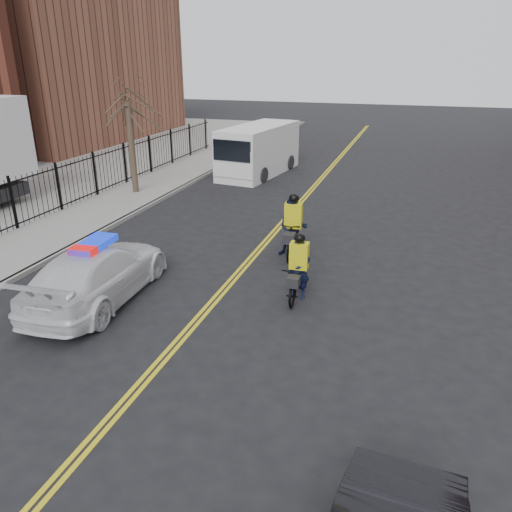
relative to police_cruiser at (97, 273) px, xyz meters
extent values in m
plane|color=black|center=(2.95, -0.29, -0.75)|extent=(120.00, 120.00, 0.00)
cube|color=gold|center=(2.87, 7.71, -0.74)|extent=(0.10, 60.00, 0.01)
cube|color=gold|center=(3.03, 7.71, -0.74)|extent=(0.10, 60.00, 0.01)
cube|color=gray|center=(-4.55, 7.71, -0.67)|extent=(3.00, 60.00, 0.15)
cube|color=gray|center=(-3.05, 7.71, -0.67)|extent=(0.20, 60.00, 0.15)
cube|color=brown|center=(-20.05, 23.71, 6.25)|extent=(14.00, 18.00, 14.00)
cylinder|color=#3D2F24|center=(-4.65, 9.71, 1.40)|extent=(0.28, 0.28, 4.00)
imported|color=white|center=(0.00, 0.00, -0.01)|extent=(2.37, 5.21, 1.48)
cube|color=#0C26CC|center=(0.00, 0.00, 0.81)|extent=(0.70, 1.39, 0.16)
cube|color=white|center=(-0.55, 15.74, 0.54)|extent=(3.05, 6.30, 2.58)
cube|color=white|center=(-0.91, 13.14, 0.32)|extent=(2.29, 1.19, 1.34)
cube|color=black|center=(-0.97, 12.69, 0.99)|extent=(2.01, 0.39, 1.01)
cylinder|color=black|center=(-1.85, 14.12, -0.35)|extent=(0.39, 0.81, 0.78)
cylinder|color=black|center=(0.26, 13.82, -0.35)|extent=(0.39, 0.81, 0.78)
cylinder|color=black|center=(-1.35, 17.67, -0.35)|extent=(0.39, 0.81, 0.78)
cylinder|color=black|center=(0.75, 17.37, -0.35)|extent=(0.39, 0.81, 0.78)
imported|color=black|center=(5.01, 1.71, -0.26)|extent=(0.72, 1.89, 0.98)
imported|color=#0E1333|center=(5.01, 1.71, 0.09)|extent=(0.63, 0.42, 1.68)
cube|color=#CFCB12|center=(5.01, 1.71, 0.46)|extent=(0.49, 0.34, 0.71)
sphere|color=black|center=(5.01, 1.71, 0.94)|extent=(0.28, 0.28, 0.28)
cube|color=black|center=(5.04, 1.06, 0.02)|extent=(0.32, 0.36, 0.26)
imported|color=black|center=(4.14, 4.58, -0.13)|extent=(0.76, 2.10, 1.23)
imported|color=black|center=(4.14, 4.58, 0.21)|extent=(0.99, 0.80, 1.91)
cube|color=#CFCB12|center=(4.14, 4.58, 0.63)|extent=(0.57, 0.42, 0.80)
sphere|color=black|center=(4.14, 4.58, 1.17)|extent=(0.32, 0.32, 0.32)
cube|color=black|center=(4.21, 3.85, 0.12)|extent=(0.38, 0.42, 0.30)
camera|label=1|loc=(7.65, -10.10, 5.33)|focal=35.00mm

